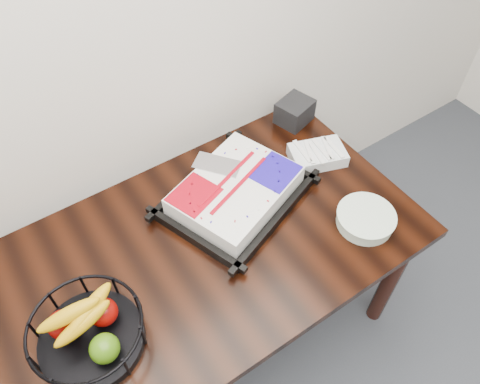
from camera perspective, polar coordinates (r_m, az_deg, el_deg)
table at (r=1.75m, az=-7.41°, el=-9.81°), size 1.80×0.90×0.75m
cake_tray at (r=1.79m, az=-0.55°, el=-0.02°), size 0.62×0.56×0.11m
fruit_basket at (r=1.53m, az=-18.09°, el=-15.89°), size 0.35×0.35×0.18m
plate_stack at (r=1.80m, az=15.04°, el=-3.20°), size 0.22×0.22×0.05m
fork_bag at (r=1.97m, az=9.42°, el=4.52°), size 0.26×0.21×0.06m
napkin_box at (r=2.12m, az=6.66°, el=9.72°), size 0.18×0.16×0.11m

